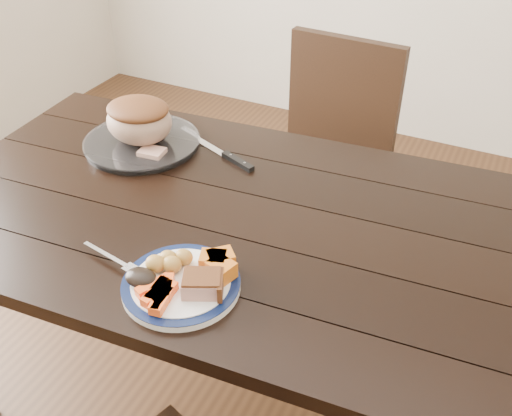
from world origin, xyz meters
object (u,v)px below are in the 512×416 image
at_px(dinner_plate, 181,285).
at_px(pork_slice, 202,284).
at_px(dining_table, 232,240).
at_px(roast_joint, 139,122).
at_px(serving_platter, 142,144).
at_px(chair_far, 327,155).
at_px(carving_knife, 229,156).
at_px(fork, 116,261).

bearing_deg(dinner_plate, pork_slice, -4.76).
distance_m(dining_table, roast_joint, 0.47).
height_order(dining_table, serving_platter, serving_platter).
bearing_deg(roast_joint, dining_table, -24.03).
relative_size(chair_far, carving_knife, 3.04).
xyz_separation_m(dinner_plate, pork_slice, (0.06, -0.00, 0.03)).
distance_m(pork_slice, carving_knife, 0.57).
distance_m(dining_table, serving_platter, 0.44).
xyz_separation_m(dinner_plate, carving_knife, (-0.16, 0.52, -0.00)).
bearing_deg(dinner_plate, chair_far, 91.99).
bearing_deg(pork_slice, roast_joint, 136.03).
distance_m(chair_far, dinner_plate, 1.05).
xyz_separation_m(fork, roast_joint, (-0.27, 0.47, 0.06)).
bearing_deg(serving_platter, fork, -60.44).
bearing_deg(roast_joint, pork_slice, -43.97).
distance_m(chair_far, fork, 1.07).
relative_size(fork, roast_joint, 0.90).
height_order(dinner_plate, fork, fork).
relative_size(dinner_plate, pork_slice, 3.12).
distance_m(chair_far, carving_knife, 0.58).
relative_size(dinner_plate, fork, 1.42).
bearing_deg(dining_table, pork_slice, -72.72).
height_order(fork, carving_knife, fork).
bearing_deg(serving_platter, dining_table, -24.03).
height_order(dining_table, chair_far, chair_far).
bearing_deg(dining_table, fork, -113.25).
height_order(chair_far, fork, chair_far).
bearing_deg(chair_far, carving_knife, 79.52).
height_order(serving_platter, carving_knife, serving_platter).
xyz_separation_m(chair_far, carving_knife, (-0.13, -0.51, 0.23)).
distance_m(fork, carving_knife, 0.52).
bearing_deg(roast_joint, serving_platter, 0.00).
bearing_deg(fork, dining_table, 76.69).
bearing_deg(carving_knife, fork, -68.23).
bearing_deg(roast_joint, carving_knife, 11.01).
xyz_separation_m(dining_table, chair_far, (-0.00, 0.74, -0.13)).
bearing_deg(chair_far, serving_platter, 58.65).
height_order(dinner_plate, serving_platter, serving_platter).
relative_size(serving_platter, pork_slice, 4.14).
distance_m(serving_platter, pork_slice, 0.68).
bearing_deg(serving_platter, chair_far, 54.94).
xyz_separation_m(chair_far, pork_slice, (0.09, -1.03, 0.26)).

